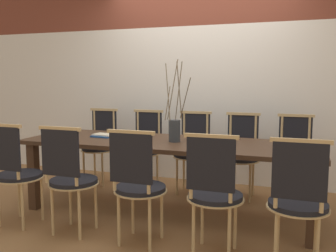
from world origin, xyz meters
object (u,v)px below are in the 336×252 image
dining_table (168,149)px  chair_near_center (138,183)px  book_stack (104,135)px  chair_far_center (193,149)px  vase_centerpiece (175,128)px

dining_table → chair_near_center: chair_near_center is taller
book_stack → chair_far_center: bearing=43.6°
dining_table → chair_near_center: bearing=-88.7°
dining_table → chair_far_center: chair_far_center is taller
dining_table → book_stack: (-0.74, 0.04, 0.10)m
book_stack → vase_centerpiece: bearing=-3.4°
dining_table → vase_centerpiece: vase_centerpiece is taller
dining_table → chair_near_center: (0.02, -0.77, -0.13)m
dining_table → chair_near_center: 0.78m
dining_table → chair_far_center: (0.04, 0.77, -0.13)m
book_stack → chair_near_center: bearing=-47.0°
vase_centerpiece → book_stack: 0.82m
vase_centerpiece → dining_table: bearing=170.3°
dining_table → vase_centerpiece: bearing=-9.7°
chair_near_center → dining_table: bearing=91.3°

